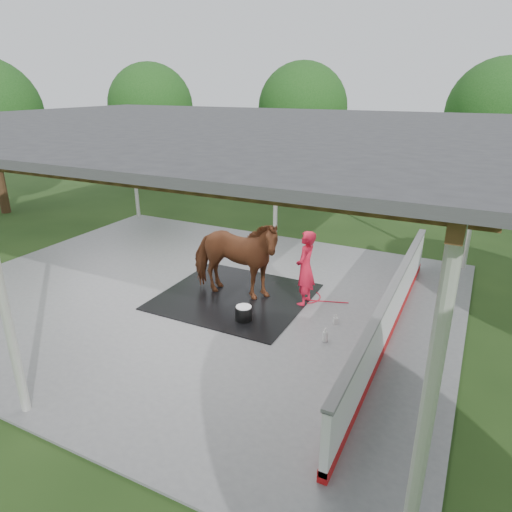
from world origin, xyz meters
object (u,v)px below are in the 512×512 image
at_px(horse, 234,258).
at_px(wash_bucket, 244,313).
at_px(handler, 305,268).
at_px(dasher_board, 390,314).

bearing_deg(horse, wash_bucket, -146.68).
height_order(horse, wash_bucket, horse).
distance_m(horse, handler, 1.66).
bearing_deg(wash_bucket, handler, 57.52).
xyz_separation_m(handler, wash_bucket, (-0.86, -1.35, -0.70)).
bearing_deg(dasher_board, horse, 175.89).
relative_size(dasher_board, handler, 4.57).
bearing_deg(wash_bucket, dasher_board, 12.89).
distance_m(dasher_board, horse, 3.68).
distance_m(horse, wash_bucket, 1.44).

